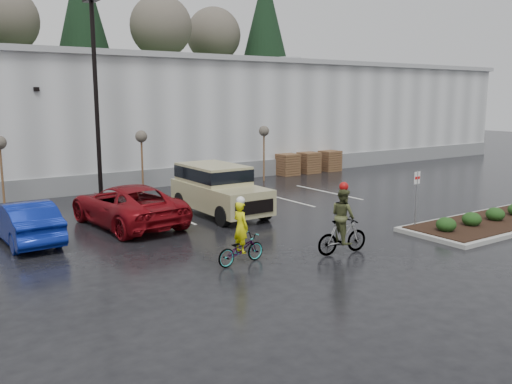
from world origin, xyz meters
TOP-DOWN VIEW (x-y plane):
  - ground at (0.00, 0.00)m, footprint 120.00×120.00m
  - warehouse at (0.00, 21.99)m, footprint 60.50×15.50m
  - wooded_ridge at (0.00, 45.00)m, footprint 80.00×25.00m
  - lamppost at (-4.00, 12.00)m, footprint 0.50×1.00m
  - sapling_west at (-8.00, 13.00)m, footprint 0.60×0.60m
  - sapling_mid at (-1.50, 13.00)m, footprint 0.60×0.60m
  - sapling_east at (6.00, 13.00)m, footprint 0.60×0.60m
  - pallet_stack_a at (8.50, 14.00)m, footprint 1.20×1.20m
  - pallet_stack_b at (10.20, 14.00)m, footprint 1.20×1.20m
  - pallet_stack_c at (12.00, 14.00)m, footprint 1.20×1.20m
  - curb_island at (7.00, -1.00)m, footprint 8.00×3.00m
  - mulch_bed at (7.00, -1.00)m, footprint 7.60×2.60m
  - shrub_a at (4.00, -1.00)m, footprint 0.70×0.70m
  - shrub_b at (5.50, -1.00)m, footprint 0.70×0.70m
  - shrub_c at (7.00, -1.00)m, footprint 0.70×0.70m
  - fire_lane_sign at (3.80, 0.20)m, footprint 0.30×0.05m
  - car_blue at (-8.43, 6.47)m, footprint 1.65×4.39m
  - car_red at (-4.70, 6.90)m, footprint 3.16×5.93m
  - suv_tan at (-0.81, 6.48)m, footprint 2.20×5.10m
  - cyclist_hivis at (-3.73, 0.39)m, footprint 1.73×0.78m
  - cyclist_olive at (-0.54, -0.53)m, footprint 1.80×0.89m

SIDE VIEW (x-z plane):
  - ground at x=0.00m, z-range 0.00..0.00m
  - curb_island at x=7.00m, z-range 0.00..0.15m
  - mulch_bed at x=7.00m, z-range 0.15..0.19m
  - shrub_a at x=4.00m, z-range 0.15..0.67m
  - shrub_b at x=5.50m, z-range 0.15..0.67m
  - shrub_c at x=7.00m, z-range 0.15..0.67m
  - cyclist_hivis at x=-3.73m, z-range -0.37..1.65m
  - pallet_stack_a at x=8.50m, z-range 0.00..1.35m
  - pallet_stack_b at x=10.20m, z-range 0.00..1.35m
  - pallet_stack_c at x=12.00m, z-range 0.00..1.35m
  - car_blue at x=-8.43m, z-range 0.00..1.43m
  - car_red at x=-4.70m, z-range 0.00..1.58m
  - cyclist_olive at x=-0.54m, z-range -0.31..1.98m
  - suv_tan at x=-0.81m, z-range 0.00..2.06m
  - fire_lane_sign at x=3.80m, z-range 0.31..2.51m
  - sapling_west at x=-8.00m, z-range 1.13..4.33m
  - sapling_mid at x=-1.50m, z-range 1.13..4.33m
  - sapling_east at x=6.00m, z-range 1.13..4.33m
  - wooded_ridge at x=0.00m, z-range 0.00..6.00m
  - warehouse at x=0.00m, z-range 0.05..7.25m
  - lamppost at x=-4.00m, z-range 1.07..10.30m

